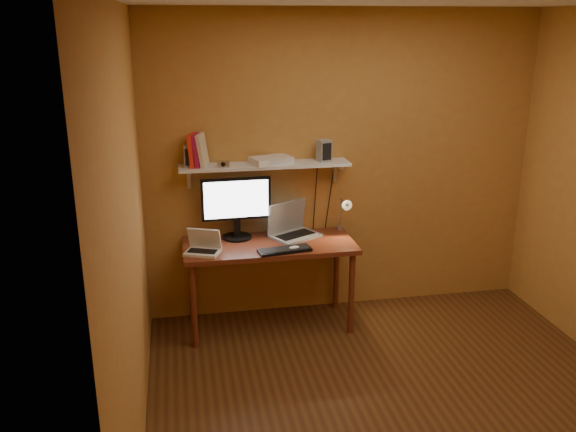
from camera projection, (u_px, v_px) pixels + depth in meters
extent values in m
cube|color=#543315|center=(401.00, 406.00, 4.14)|extent=(3.40, 3.20, 0.02)
cube|color=#B08235|center=(343.00, 165.00, 5.25)|extent=(3.40, 0.02, 2.60)
cube|color=#B08235|center=(127.00, 241.00, 3.44)|extent=(0.02, 3.20, 2.60)
cube|color=maroon|center=(269.00, 246.00, 4.99)|extent=(1.40, 0.60, 0.04)
cylinder|color=maroon|center=(194.00, 306.00, 4.77)|extent=(0.05, 0.05, 0.71)
cylinder|color=maroon|center=(351.00, 294.00, 4.99)|extent=(0.05, 0.05, 0.71)
cylinder|color=maroon|center=(192.00, 282.00, 5.21)|extent=(0.05, 0.05, 0.71)
cylinder|color=maroon|center=(336.00, 271.00, 5.44)|extent=(0.05, 0.05, 0.71)
cube|color=silver|center=(265.00, 165.00, 4.97)|extent=(1.40, 0.25, 0.02)
cube|color=silver|center=(189.00, 178.00, 5.00)|extent=(0.03, 0.03, 0.18)
cube|color=silver|center=(335.00, 171.00, 5.22)|extent=(0.03, 0.03, 0.18)
cylinder|color=black|center=(237.00, 237.00, 5.10)|extent=(0.25, 0.25, 0.02)
cube|color=black|center=(237.00, 227.00, 5.08)|extent=(0.06, 0.05, 0.18)
cube|color=black|center=(236.00, 199.00, 5.00)|extent=(0.57, 0.05, 0.35)
cube|color=white|center=(236.00, 199.00, 4.99)|extent=(0.53, 0.02, 0.31)
cube|color=gray|center=(295.00, 236.00, 5.13)|extent=(0.46, 0.42, 0.02)
cube|color=black|center=(295.00, 235.00, 5.12)|extent=(0.36, 0.28, 0.00)
cube|color=gray|center=(287.00, 216.00, 5.17)|extent=(0.36, 0.23, 0.27)
cube|color=#172A49|center=(287.00, 216.00, 5.17)|extent=(0.31, 0.19, 0.23)
cube|color=white|center=(202.00, 252.00, 4.76)|extent=(0.31, 0.27, 0.02)
cube|color=black|center=(202.00, 251.00, 4.76)|extent=(0.24, 0.18, 0.00)
cube|color=white|center=(204.00, 238.00, 4.79)|extent=(0.27, 0.17, 0.18)
cube|color=black|center=(204.00, 238.00, 4.79)|extent=(0.23, 0.14, 0.15)
cube|color=black|center=(285.00, 250.00, 4.80)|extent=(0.44, 0.20, 0.02)
ellipsoid|color=white|center=(294.00, 248.00, 4.83)|extent=(0.11, 0.08, 0.03)
cube|color=silver|center=(340.00, 230.00, 5.33)|extent=(0.05, 0.06, 0.08)
cylinder|color=silver|center=(340.00, 214.00, 5.28)|extent=(0.02, 0.02, 0.28)
cylinder|color=silver|center=(343.00, 201.00, 5.16)|extent=(0.01, 0.16, 0.01)
cone|color=silver|center=(345.00, 204.00, 5.09)|extent=(0.09, 0.09, 0.09)
sphere|color=#FFE0A5|center=(346.00, 204.00, 5.07)|extent=(0.04, 0.04, 0.04)
cube|color=gray|center=(190.00, 156.00, 4.84)|extent=(0.10, 0.10, 0.17)
cube|color=gray|center=(324.00, 151.00, 5.03)|extent=(0.12, 0.12, 0.18)
cube|color=red|center=(193.00, 150.00, 4.84)|extent=(0.10, 0.19, 0.26)
cube|color=#9F1342|center=(198.00, 150.00, 4.84)|extent=(0.11, 0.19, 0.26)
cube|color=beige|center=(202.00, 150.00, 4.85)|extent=(0.12, 0.19, 0.26)
cube|color=silver|center=(224.00, 164.00, 4.83)|extent=(0.10, 0.05, 0.06)
cylinder|color=black|center=(224.00, 164.00, 4.82)|extent=(0.04, 0.03, 0.03)
cube|color=white|center=(271.00, 160.00, 4.97)|extent=(0.37, 0.30, 0.05)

